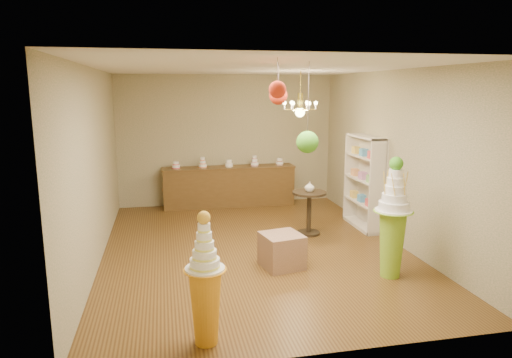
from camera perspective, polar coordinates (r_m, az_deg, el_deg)
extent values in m
plane|color=#533716|center=(7.88, -0.20, -8.64)|extent=(6.50, 6.50, 0.00)
plane|color=silver|center=(7.42, -0.21, 13.71)|extent=(6.50, 6.50, 0.00)
cube|color=gray|center=(10.68, -3.66, 4.85)|extent=(5.00, 0.04, 3.00)
cube|color=gray|center=(4.43, 8.13, -4.24)|extent=(5.00, 0.04, 3.00)
cube|color=gray|center=(7.44, -19.46, 1.47)|extent=(0.04, 6.50, 3.00)
cube|color=gray|center=(8.36, 16.86, 2.64)|extent=(0.04, 6.50, 3.00)
cone|color=#82B929|center=(6.88, 16.58, -7.83)|extent=(0.49, 0.49, 0.97)
cylinder|color=white|center=(6.74, 16.81, -3.80)|extent=(0.66, 0.66, 0.03)
cylinder|color=white|center=(6.72, 16.84, -3.20)|extent=(0.54, 0.54, 0.12)
cylinder|color=white|center=(6.70, 16.90, -2.25)|extent=(0.44, 0.44, 0.12)
cylinder|color=white|center=(6.67, 16.96, -1.28)|extent=(0.36, 0.36, 0.12)
cylinder|color=white|center=(6.65, 17.01, -0.31)|extent=(0.30, 0.30, 0.12)
cylinder|color=white|center=(6.63, 17.07, 0.67)|extent=(0.24, 0.24, 0.12)
sphere|color=#479F22|center=(6.61, 17.14, 1.85)|extent=(0.19, 0.19, 0.19)
cone|color=orange|center=(5.02, -6.30, -15.60)|extent=(0.46, 0.46, 0.83)
cylinder|color=white|center=(4.85, -6.41, -11.08)|extent=(0.55, 0.55, 0.03)
cylinder|color=white|center=(4.82, -6.42, -10.39)|extent=(0.41, 0.41, 0.10)
cylinder|color=white|center=(4.79, -6.45, -9.33)|extent=(0.33, 0.33, 0.10)
cylinder|color=white|center=(4.76, -6.47, -8.26)|extent=(0.26, 0.26, 0.10)
cylinder|color=white|center=(4.73, -6.50, -7.17)|extent=(0.21, 0.21, 0.10)
cylinder|color=white|center=(4.70, -6.53, -6.07)|extent=(0.17, 0.17, 0.10)
sphere|color=gold|center=(4.67, -6.55, -4.82)|extent=(0.14, 0.14, 0.14)
cube|color=#8E684D|center=(7.02, 3.25, -8.93)|extent=(0.67, 0.67, 0.52)
cube|color=#53391A|center=(10.58, -3.38, -0.97)|extent=(3.00, 0.50, 0.90)
cube|color=#53391A|center=(10.49, -3.40, 1.46)|extent=(3.04, 0.54, 0.03)
cylinder|color=white|center=(10.38, -9.98, 1.73)|extent=(0.18, 0.18, 0.16)
cylinder|color=white|center=(10.40, -6.69, 2.07)|extent=(0.18, 0.18, 0.24)
cylinder|color=white|center=(10.48, -3.41, 1.97)|extent=(0.18, 0.18, 0.16)
cylinder|color=white|center=(10.57, -0.19, 2.29)|extent=(0.18, 0.18, 0.24)
cylinder|color=white|center=(10.71, 2.96, 2.18)|extent=(0.18, 0.18, 0.16)
cube|color=beige|center=(9.15, 14.18, -0.33)|extent=(0.04, 1.20, 1.80)
cube|color=beige|center=(9.17, 13.16, -2.82)|extent=(0.30, 1.14, 0.03)
cube|color=beige|center=(9.08, 13.29, -0.06)|extent=(0.30, 1.14, 0.03)
cube|color=beige|center=(9.00, 13.41, 2.75)|extent=(0.30, 1.14, 0.03)
cylinder|color=black|center=(8.67, 6.58, -6.70)|extent=(0.42, 0.42, 0.04)
cylinder|color=black|center=(8.57, 6.63, -4.31)|extent=(0.08, 0.08, 0.79)
cylinder|color=black|center=(8.47, 6.69, -1.72)|extent=(0.64, 0.64, 0.04)
imported|color=beige|center=(8.44, 6.71, -0.95)|extent=(0.20, 0.20, 0.19)
cylinder|color=#41372F|center=(5.90, 2.82, 12.37)|extent=(0.01, 0.01, 0.41)
sphere|color=red|center=(5.89, 2.80, 10.37)|extent=(0.23, 0.23, 0.23)
cylinder|color=#41372F|center=(5.69, 6.55, 9.50)|extent=(0.01, 0.01, 0.98)
sphere|color=#479F22|center=(5.73, 6.44, 4.61)|extent=(0.28, 0.28, 0.28)
cylinder|color=#41372F|center=(4.97, 2.72, 13.03)|extent=(0.01, 0.01, 0.34)
sphere|color=red|center=(4.97, 2.70, 11.10)|extent=(0.19, 0.19, 0.19)
cylinder|color=gold|center=(8.59, 5.58, 11.65)|extent=(0.02, 0.02, 0.50)
cylinder|color=gold|center=(8.59, 5.54, 9.65)|extent=(0.10, 0.10, 0.30)
sphere|color=#FFE78C|center=(8.60, 5.52, 8.31)|extent=(0.18, 0.18, 0.18)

